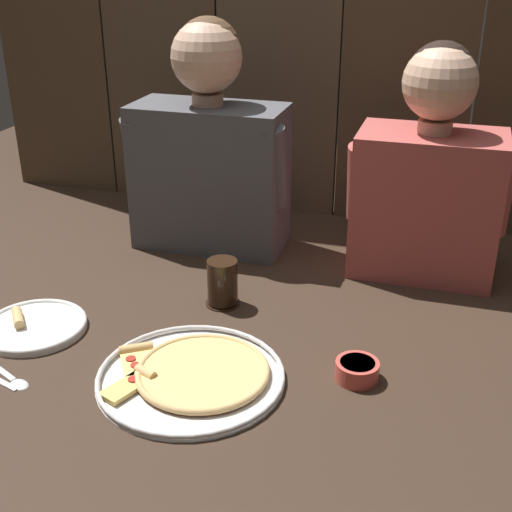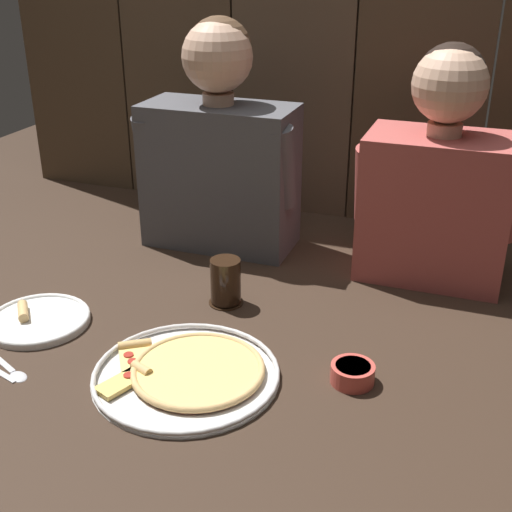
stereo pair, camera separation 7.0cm
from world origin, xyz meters
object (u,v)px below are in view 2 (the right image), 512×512
Objects in this scene: dipping_bowl at (353,373)px; drinking_glass at (226,282)px; diner_left at (219,147)px; diner_right at (439,178)px; dinner_plate at (38,320)px; pizza_tray at (189,372)px.

drinking_glass is at bearing 149.25° from dipping_bowl.
diner_left is 0.57m from diner_right.
dinner_plate is 0.40× the size of diner_right.
drinking_glass is at bearing -65.58° from diner_left.
dinner_plate is 2.03× the size of drinking_glass.
drinking_glass reaches higher than dipping_bowl.
diner_left reaches higher than dinner_plate.
dipping_bowl is at bearing -98.39° from diner_right.
diner_right is (0.08, 0.52, 0.23)m from dipping_bowl.
dipping_bowl is at bearing 1.88° from dinner_plate.
dinner_plate is (-0.40, 0.07, -0.00)m from pizza_tray.
diner_right is at bearing -0.01° from diner_left.
drinking_glass is at bearing -142.98° from diner_right.
dinner_plate is 0.64m from diner_left.
dipping_bowl is at bearing 16.69° from pizza_tray.
pizza_tray is at bearing -163.31° from dipping_bowl.
diner_right is at bearing 81.61° from dipping_bowl.
drinking_glass is at bearing 32.80° from dinner_plate.
diner_left reaches higher than pizza_tray.
dinner_plate is 0.37× the size of diner_left.
pizza_tray is 0.31m from dipping_bowl.
dinner_plate reaches higher than pizza_tray.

